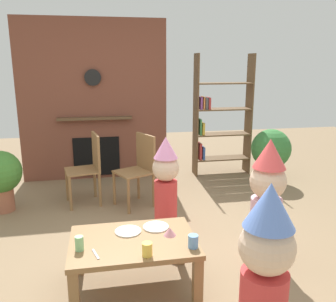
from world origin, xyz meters
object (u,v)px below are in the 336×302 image
birthday_cake_slice (170,231)px  dining_chair_left (89,164)px  child_with_cone_hat (265,273)px  potted_plant_tall (271,150)px  potted_plant_short (0,175)px  paper_plate_front (128,231)px  paper_plate_rear (156,227)px  paper_cup_center (147,249)px  child_by_the_chairs (166,181)px  paper_cup_near_right (193,241)px  coffee_table (133,247)px  paper_cup_near_left (79,243)px  dining_chair_middle (140,166)px  bookshelf (218,120)px  child_in_pink (267,199)px

birthday_cake_slice → dining_chair_left: size_ratio=0.11×
child_with_cone_hat → potted_plant_tall: (1.59, 3.13, -0.11)m
potted_plant_short → paper_plate_front: bearing=-51.0°
paper_plate_rear → paper_cup_center: bearing=-106.6°
birthday_cake_slice → child_with_cone_hat: size_ratio=0.09×
dining_chair_left → paper_plate_rear: bearing=97.8°
child_by_the_chairs → dining_chair_left: 1.23m
paper_cup_near_right → potted_plant_short: bearing=131.9°
coffee_table → potted_plant_tall: size_ratio=1.20×
paper_plate_front → child_with_cone_hat: bearing=-55.6°
birthday_cake_slice → dining_chair_left: 2.02m
paper_cup_near_left → dining_chair_middle: bearing=70.6°
dining_chair_left → potted_plant_short: (-1.04, -0.07, -0.06)m
coffee_table → paper_cup_near_left: 0.43m
child_with_cone_hat → coffee_table: bearing=0.0°
bookshelf → paper_cup_near_left: bearing=-124.7°
paper_plate_front → potted_plant_short: potted_plant_short is taller
paper_plate_front → dining_chair_middle: bearing=80.3°
bookshelf → potted_plant_tall: bookshelf is taller
paper_cup_center → potted_plant_tall: bearing=49.0°
child_in_pink → dining_chair_middle: (-0.94, 1.57, -0.09)m
bookshelf → coffee_table: (-1.63, -2.84, -0.53)m
child_with_cone_hat → bookshelf: bearing=-51.7°
paper_cup_near_left → paper_cup_center: (0.48, -0.17, -0.00)m
paper_plate_rear → child_in_pink: (0.98, 0.01, 0.17)m
child_by_the_chairs → potted_plant_tall: 2.21m
child_by_the_chairs → coffee_table: bearing=0.0°
child_with_cone_hat → potted_plant_short: bearing=0.1°
dining_chair_left → dining_chair_middle: 0.64m
bookshelf → child_in_pink: 2.71m
paper_cup_center → dining_chair_middle: bearing=85.2°
child_in_pink → dining_chair_middle: 1.83m
paper_cup_near_right → child_with_cone_hat: child_with_cone_hat is taller
paper_cup_near_right → paper_plate_front: paper_cup_near_right is taller
paper_plate_front → dining_chair_left: (-0.35, 1.79, 0.08)m
paper_cup_center → paper_cup_near_left: bearing=160.3°
paper_cup_center → paper_plate_front: 0.41m
paper_plate_front → child_by_the_chairs: (0.47, 0.86, 0.11)m
dining_chair_left → child_by_the_chairs: bearing=120.8°
paper_cup_near_right → child_by_the_chairs: child_by_the_chairs is taller
paper_plate_rear → dining_chair_middle: size_ratio=0.24×
paper_plate_rear → child_in_pink: child_in_pink is taller
coffee_table → paper_cup_near_left: bearing=-167.6°
potted_plant_tall → paper_cup_near_left: bearing=-138.6°
paper_plate_front → potted_plant_tall: size_ratio=0.26×
coffee_table → dining_chair_middle: (0.25, 1.75, 0.15)m
paper_cup_near_right → paper_plate_front: 0.57m
coffee_table → birthday_cake_slice: 0.31m
birthday_cake_slice → dining_chair_left: (-0.67, 1.91, 0.05)m
bookshelf → paper_cup_near_right: bearing=-111.5°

